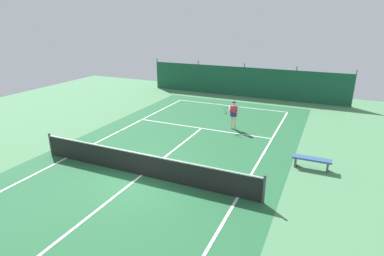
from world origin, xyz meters
name	(u,v)px	position (x,y,z in m)	size (l,w,h in m)	color
ground_plane	(142,175)	(0.00, 0.00, 0.00)	(36.00, 36.00, 0.00)	#4C8456
court_surface	(142,175)	(0.00, 0.00, 0.00)	(11.02, 26.60, 0.01)	#236038
tennis_net	(141,164)	(0.00, 0.00, 0.51)	(10.12, 0.10, 1.10)	black
back_fence	(245,87)	(0.00, 15.71, 0.67)	(16.30, 0.98, 2.70)	#195138
tennis_player	(233,113)	(1.69, 7.10, 0.96)	(0.78, 0.71, 1.64)	beige
tennis_ball_near_player	(120,131)	(-4.08, 4.04, 0.03)	(0.07, 0.07, 0.07)	#CCDB33
tennis_ball_midcourt	(219,104)	(-0.97, 12.09, 0.03)	(0.07, 0.07, 0.07)	#CCDB33
courtside_bench	(312,161)	(6.31, 3.56, 0.37)	(1.60, 0.40, 0.49)	#335184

